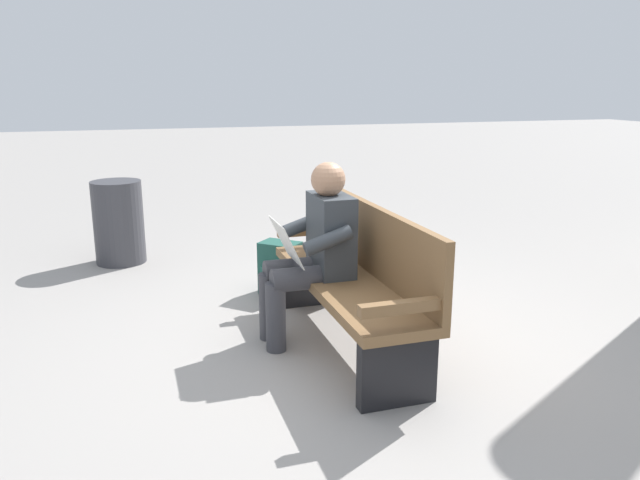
# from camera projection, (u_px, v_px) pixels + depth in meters

# --- Properties ---
(ground_plane) EXTENTS (40.00, 40.00, 0.00)m
(ground_plane) POSITION_uv_depth(u_px,v_px,m) (346.00, 345.00, 4.02)
(ground_plane) COLOR gray
(bench_near) EXTENTS (1.80, 0.49, 0.90)m
(bench_near) POSITION_uv_depth(u_px,v_px,m) (357.00, 277.00, 3.93)
(bench_near) COLOR brown
(bench_near) RESTS_ON ground
(person_seated) EXTENTS (0.57, 0.57, 1.18)m
(person_seated) POSITION_uv_depth(u_px,v_px,m) (314.00, 248.00, 3.97)
(person_seated) COLOR #33383D
(person_seated) RESTS_ON ground
(backpack) EXTENTS (0.36, 0.37, 0.42)m
(backpack) POSITION_uv_depth(u_px,v_px,m) (280.00, 268.00, 4.97)
(backpack) COLOR #1E4C42
(backpack) RESTS_ON ground
(trash_bin) EXTENTS (0.46, 0.46, 0.78)m
(trash_bin) POSITION_uv_depth(u_px,v_px,m) (119.00, 222.00, 5.78)
(trash_bin) COLOR #38383D
(trash_bin) RESTS_ON ground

